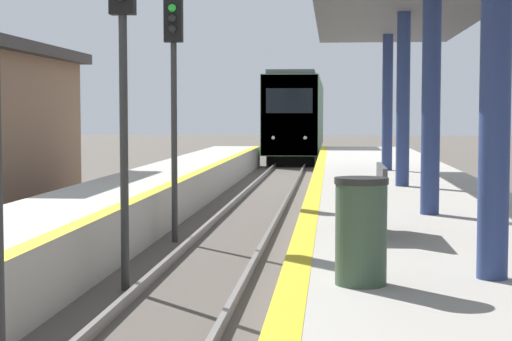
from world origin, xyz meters
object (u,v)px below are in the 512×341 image
bench (372,198)px  signal_mid (123,56)px  signal_far (174,72)px  trash_bin (361,231)px  train (298,117)px

bench → signal_mid: bearing=168.4°
signal_mid → signal_far: bearing=91.8°
bench → trash_bin: bearing=-94.4°
bench → signal_far: bearing=123.9°
trash_bin → bench: bearing=85.6°
train → trash_bin: bearing=-87.0°
train → signal_far: bearing=-91.8°
train → signal_mid: 39.23m
trash_bin → bench: 3.35m
train → bench: 40.01m
signal_mid → trash_bin: size_ratio=4.85×
train → trash_bin: train is taller
train → trash_bin: (2.28, -43.27, -0.91)m
signal_mid → signal_far: same height
train → trash_bin: size_ratio=22.05×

